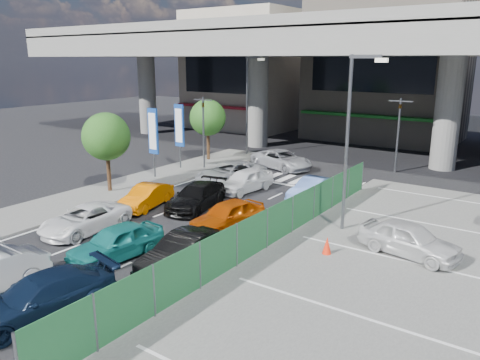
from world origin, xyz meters
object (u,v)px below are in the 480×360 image
Objects in this scene: sedan_white_front_mid at (245,180)px; traffic_cone at (327,245)px; signboard_near at (153,133)px; traffic_light_left at (203,115)px; crossing_wagon_silver at (282,160)px; sedan_black_mid at (196,197)px; minivan_navy_back at (42,297)px; sedan_white_mid_left at (85,219)px; tree_near at (106,137)px; parked_sedan_white at (409,239)px; wagon_silver_front_left at (230,173)px; street_lamp_left at (249,98)px; hatch_black_mid_right at (184,252)px; taxi_teal_mid at (116,242)px; tree_far at (208,118)px; kei_truck_front_right at (312,189)px; signboard_far at (179,127)px; taxi_orange_right at (228,215)px; taxi_orange_left at (146,196)px; traffic_light_right at (399,117)px; street_lamp_right at (351,129)px.

traffic_cone is (8.10, -5.96, -0.27)m from sedan_white_front_mid.
sedan_white_front_mid is at bearing 7.18° from signboard_near.
traffic_light_left is 1.07× the size of crossing_wagon_silver.
sedan_black_mid is at bearing -87.28° from sedan_white_front_mid.
sedan_white_mid_left is at bearing 143.92° from minivan_navy_back.
tree_near is 1.07× the size of sedan_black_mid.
wagon_silver_front_left is at bearing 79.10° from parked_sedan_white.
street_lamp_left is at bearing 129.11° from wagon_silver_front_left.
wagon_silver_front_left is at bearing 116.84° from hatch_black_mid_right.
minivan_navy_back is (8.72, -24.54, -4.09)m from street_lamp_left.
taxi_teal_mid is at bearing -156.13° from crossing_wagon_silver.
taxi_teal_mid is at bearing -20.57° from sedan_white_mid_left.
tree_near reaches higher than minivan_navy_back.
taxi_teal_mid reaches higher than sedan_white_mid_left.
tree_far is 7.64m from wagon_silver_front_left.
signboard_near is 1.01× the size of minivan_navy_back.
tree_near is 1.09× the size of sedan_white_mid_left.
sedan_black_mid is 11.15m from parked_sedan_white.
minivan_navy_back is 17.12m from wagon_silver_front_left.
kei_truck_front_right is (5.97, -0.33, -0.06)m from wagon_silver_front_left.
crossing_wagon_silver is at bearing -29.38° from street_lamp_left.
signboard_far is 1.23× the size of kei_truck_front_right.
kei_truck_front_right is (11.24, -1.42, -2.44)m from signboard_far.
taxi_orange_right is at bearing 103.85° from hatch_black_mid_right.
street_lamp_left is at bearing 67.16° from tree_far.
taxi_orange_left is 2.71m from sedan_black_mid.
taxi_orange_left is at bearing 107.79° from parked_sedan_white.
hatch_black_mid_right is (10.03, -19.41, -4.08)m from street_lamp_left.
traffic_light_right is 0.65× the size of street_lamp_left.
sedan_white_mid_left is at bearing -159.31° from traffic_cone.
kei_truck_front_right is (11.44, -4.92, -2.76)m from tree_far.
crossing_wagon_silver reaches higher than sedan_white_mid_left.
street_lamp_right is 1.70× the size of signboard_far.
street_lamp_right is at bearing -41.63° from street_lamp_left.
kei_truck_front_right reaches higher than traffic_cone.
sedan_white_front_mid is at bearing -28.78° from traffic_light_left.
parked_sedan_white is at bearing -10.76° from signboard_near.
tree_far is at bearing 93.26° from signboard_far.
taxi_orange_right is 6.53m from sedan_white_front_mid.
street_lamp_left is at bearing 132.74° from traffic_cone.
minivan_navy_back is at bearing -61.22° from wagon_silver_front_left.
taxi_orange_left is 10.69m from traffic_cone.
taxi_teal_mid is 11.14m from sedan_white_front_mid.
traffic_light_right reaches higher than sedan_black_mid.
sedan_black_mid is at bearing -67.35° from street_lamp_left.
hatch_black_mid_right is (-3.47, -7.41, -4.08)m from street_lamp_right.
traffic_light_right is 1.24× the size of hatch_black_mid_right.
minivan_navy_back is at bearing -48.30° from tree_near.
signboard_near is 6.82m from taxi_orange_left.
traffic_light_left is at bearing 157.77° from sedan_white_front_mid.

